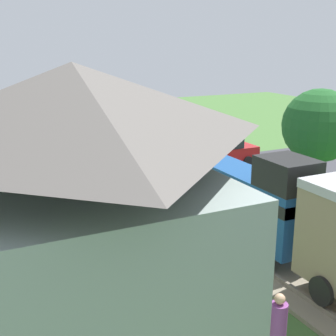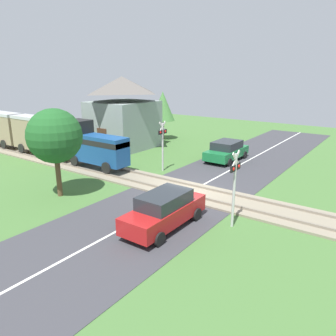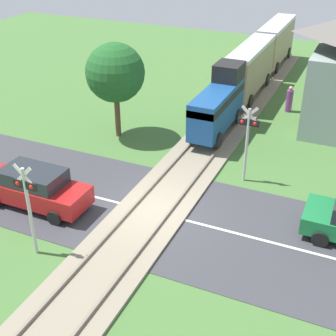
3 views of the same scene
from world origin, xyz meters
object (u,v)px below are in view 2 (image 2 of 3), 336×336
at_px(station_building, 123,113).
at_px(crossing_signal_east_approach, 163,140).
at_px(train, 36,133).
at_px(pedestrian_by_station, 82,145).
at_px(car_far_side, 227,150).
at_px(car_near_crossing, 165,210).
at_px(crossing_signal_west_approach, 235,180).

bearing_deg(station_building, crossing_signal_east_approach, -118.54).
distance_m(crossing_signal_east_approach, station_building, 8.49).
bearing_deg(train, pedestrian_by_station, -38.25).
distance_m(train, car_far_side, 15.42).
height_order(train, station_building, station_building).
distance_m(car_near_crossing, pedestrian_by_station, 15.74).
bearing_deg(car_far_side, pedestrian_by_station, 113.92).
bearing_deg(train, car_near_crossing, -105.28).
relative_size(train, pedestrian_by_station, 12.41).
xyz_separation_m(crossing_signal_west_approach, pedestrian_by_station, (5.38, 16.40, -1.51)).
height_order(car_near_crossing, crossing_signal_west_approach, crossing_signal_west_approach).
bearing_deg(crossing_signal_west_approach, car_near_crossing, 127.21).
height_order(crossing_signal_east_approach, station_building, station_building).
xyz_separation_m(car_near_crossing, station_building, (11.05, 12.70, 2.25)).
relative_size(crossing_signal_west_approach, pedestrian_by_station, 2.27).
bearing_deg(train, station_building, -27.75).
xyz_separation_m(train, pedestrian_by_station, (2.78, -2.19, -1.19)).
distance_m(train, crossing_signal_east_approach, 11.21).
bearing_deg(station_building, car_far_side, -83.71).
distance_m(crossing_signal_east_approach, pedestrian_by_station, 8.84).
xyz_separation_m(car_near_crossing, crossing_signal_west_approach, (1.83, -2.41, 1.36)).
bearing_deg(crossing_signal_west_approach, pedestrian_by_station, 71.85).
relative_size(car_far_side, crossing_signal_west_approach, 1.25).
xyz_separation_m(station_building, pedestrian_by_station, (-3.85, 1.30, -2.40)).
bearing_deg(pedestrian_by_station, train, 141.75).
height_order(car_near_crossing, car_far_side, car_near_crossing).
bearing_deg(train, crossing_signal_west_approach, -97.95).
height_order(train, pedestrian_by_station, train).
relative_size(car_far_side, station_building, 0.68).
relative_size(train, car_near_crossing, 4.26).
xyz_separation_m(crossing_signal_east_approach, station_building, (4.03, 7.42, 0.89)).
distance_m(car_near_crossing, crossing_signal_east_approach, 8.89).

